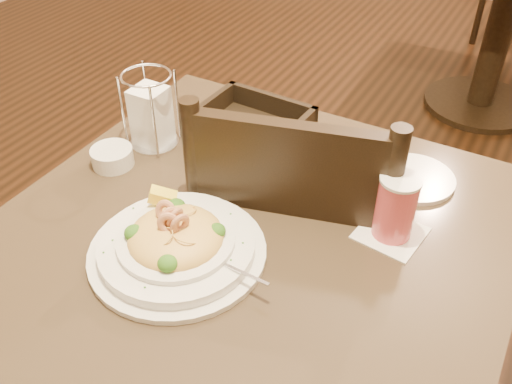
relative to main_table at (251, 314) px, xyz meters
The scene contains 9 objects.
main_table is the anchor object (origin of this frame).
background_table 2.00m from the main_table, 86.11° to the left, with size 0.94×0.94×0.72m.
dining_chair_near 0.21m from the main_table, 91.28° to the left, with size 0.51×0.51×0.93m.
pasta_bowl 0.29m from the main_table, 127.33° to the right, with size 0.34×0.31×0.10m.
drink_glass 0.38m from the main_table, 28.64° to the left, with size 0.12×0.12×0.12m.
bread_basket 0.40m from the main_table, 119.29° to the left, with size 0.24×0.20×0.06m.
napkin_caddy 0.47m from the main_table, 155.58° to the left, with size 0.11×0.11×0.17m.
side_plate 0.43m from the main_table, 54.54° to the left, with size 0.16×0.16×0.01m, color white.
butter_ramekin 0.43m from the main_table, behind, with size 0.09×0.09×0.04m, color white.
Camera 1 is at (0.38, -0.65, 1.42)m, focal length 40.00 mm.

